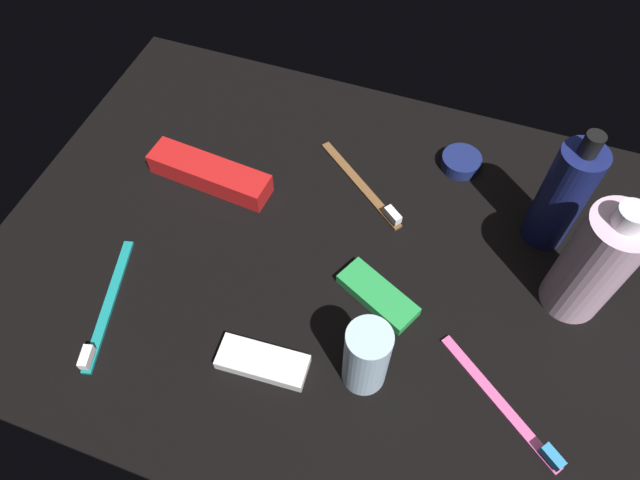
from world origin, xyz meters
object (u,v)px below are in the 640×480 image
Objects in this scene: lotion_bottle at (562,196)px; toothbrush_pink at (506,408)px; deodorant_stick at (366,357)px; cream_tin_left at (461,162)px; snack_bar_white at (263,362)px; bodywash_bottle at (595,263)px; toothbrush_teal at (105,310)px; toothpaste_box_red at (210,174)px; snack_bar_green at (378,295)px; toothbrush_brown at (365,188)px.

lotion_bottle reaches higher than toothbrush_pink.
cream_tin_left is (-3.85, -34.60, -4.33)cm from deodorant_stick.
lotion_bottle is 1.77× the size of snack_bar_white.
lotion_bottle is 3.26× the size of cream_tin_left.
bodywash_bottle is 1.03× the size of toothbrush_teal.
toothpaste_box_red is (-3.04, -23.01, 0.99)cm from toothbrush_teal.
deodorant_stick is 0.59× the size of toothbrush_teal.
cream_tin_left is at bearing -115.77° from snack_bar_white.
deodorant_stick is 16.66cm from toothbrush_pink.
snack_bar_green is at bearing 164.84° from toothpaste_box_red.
snack_bar_green is (-27.44, 10.01, -0.85)cm from toothpaste_box_red.
toothbrush_pink reaches higher than snack_bar_green.
cream_tin_left is at bearing -32.02° from lotion_bottle.
toothbrush_brown is 1.44× the size of snack_bar_white.
deodorant_stick is at bearing 40.58° from bodywash_bottle.
toothpaste_box_red is at bearing -97.53° from toothbrush_teal.
toothpaste_box_red is 28.68cm from snack_bar_white.
bodywash_bottle reaches higher than snack_bar_white.
toothbrush_teal is at bearing 5.38° from deodorant_stick.
toothbrush_brown is (7.80, -25.70, -4.67)cm from deodorant_stick.
toothpaste_box_red is 3.11× the size of cream_tin_left.
deodorant_stick is 27.26cm from toothbrush_brown.
toothpaste_box_red is (28.73, -20.02, -3.67)cm from deodorant_stick.
toothbrush_pink is at bearing 88.68° from lotion_bottle.
lotion_bottle is 26.38cm from toothbrush_pink.
bodywash_bottle is at bearing 164.90° from toothbrush_brown.
toothbrush_brown is 0.85× the size of toothpaste_box_red.
toothbrush_brown is 28.61cm from snack_bar_white.
toothbrush_teal is 1.70× the size of snack_bar_white.
lotion_bottle is at bearing -121.75° from deodorant_stick.
toothbrush_brown is 1.44× the size of snack_bar_green.
snack_bar_white is at bearing -179.18° from toothbrush_teal.
toothbrush_pink is at bearing 179.00° from snack_bar_green.
toothpaste_box_red reaches higher than snack_bar_white.
lotion_bottle is 1.21× the size of toothbrush_pink.
snack_bar_white is (27.75, 29.38, -7.33)cm from lotion_bottle.
bodywash_bottle is (-4.44, 8.74, 0.19)cm from lotion_bottle.
toothpaste_box_red reaches higher than snack_bar_green.
cream_tin_left is at bearing -70.02° from toothbrush_pink.
snack_bar_white is at bearing 67.97° from cream_tin_left.
toothbrush_pink is 1.46× the size of snack_bar_white.
toothpaste_box_red is at bearing -22.64° from toothbrush_pink.
lotion_bottle is 46.19cm from toothpaste_box_red.
bodywash_bottle is 1.04× the size of toothpaste_box_red.
toothpaste_box_red is at bearing 5.55° from snack_bar_green.
lotion_bottle reaches higher than toothbrush_teal.
toothbrush_brown and toothbrush_teal have the same top height.
snack_bar_green is (1.29, -10.01, -4.52)cm from deodorant_stick.
bodywash_bottle is 3.23× the size of cream_tin_left.
toothbrush_pink is (-15.93, -1.39, -4.67)cm from deodorant_stick.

